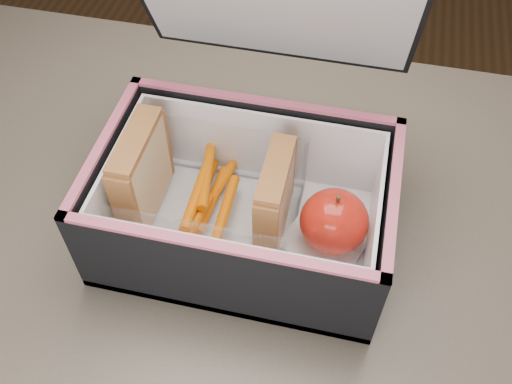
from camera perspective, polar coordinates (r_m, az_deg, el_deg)
kitchen_table at (r=0.67m, az=-0.81°, el=-13.06°), size 1.20×0.80×0.75m
lunch_bag at (r=0.57m, az=-1.09°, el=-0.33°), size 0.29×0.28×0.28m
plastic_tub at (r=0.59m, az=-4.79°, el=-0.27°), size 0.18×0.13×0.08m
sandwich_left at (r=0.60m, az=-11.33°, el=1.90°), size 0.03×0.09×0.10m
sandwich_right at (r=0.57m, az=1.89°, el=-0.64°), size 0.02×0.09×0.10m
carrot_sticks at (r=0.61m, az=-5.11°, el=-0.90°), size 0.05×0.16×0.03m
paper_napkin at (r=0.60m, az=7.21°, el=-4.49°), size 0.10×0.10×0.01m
red_apple at (r=0.57m, az=7.82°, el=-2.93°), size 0.07×0.07×0.07m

